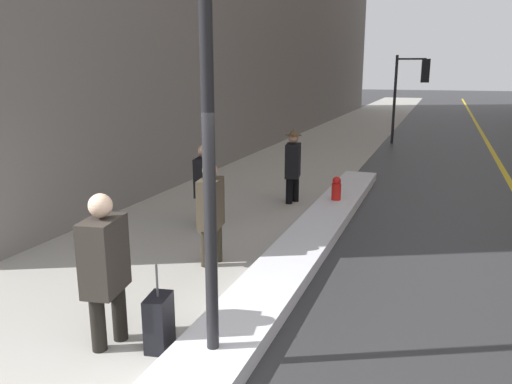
{
  "coord_description": "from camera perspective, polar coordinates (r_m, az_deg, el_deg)",
  "views": [
    {
      "loc": [
        2.18,
        -2.95,
        2.85
      ],
      "look_at": [
        -0.4,
        4.0,
        1.05
      ],
      "focal_mm": 35.0,
      "sensor_mm": 36.0,
      "label": 1
    }
  ],
  "objects": [
    {
      "name": "road_centre_stripe",
      "position": [
        18.27,
        25.87,
        3.3
      ],
      "size": [
        0.16,
        80.0,
        0.0
      ],
      "color": "gold",
      "rests_on": "ground"
    },
    {
      "name": "pedestrian_in_fedora",
      "position": [
        10.92,
        4.24,
        3.33
      ],
      "size": [
        0.38,
        0.55,
        1.65
      ],
      "rotation": [
        0.0,
        0.0,
        -1.4
      ],
      "color": "black",
      "rests_on": "ground"
    },
    {
      "name": "rolling_suitcase",
      "position": [
        5.46,
        -11.01,
        -14.45
      ],
      "size": [
        0.28,
        0.39,
        0.95
      ],
      "rotation": [
        0.0,
        0.0,
        -1.4
      ],
      "color": "black",
      "rests_on": "ground"
    },
    {
      "name": "fire_hydrant",
      "position": [
        10.67,
        9.15,
        -0.11
      ],
      "size": [
        0.2,
        0.2,
        0.7
      ],
      "color": "red",
      "rests_on": "ground"
    },
    {
      "name": "pedestrian_in_glasses",
      "position": [
        7.4,
        -5.19,
        -1.94
      ],
      "size": [
        0.38,
        0.55,
        1.57
      ],
      "rotation": [
        0.0,
        0.0,
        -1.4
      ],
      "color": "#2A241B",
      "rests_on": "ground"
    },
    {
      "name": "pedestrian_trailing",
      "position": [
        5.4,
        -16.84,
        -7.85
      ],
      "size": [
        0.41,
        0.77,
        1.67
      ],
      "rotation": [
        0.0,
        0.0,
        -1.4
      ],
      "color": "black",
      "rests_on": "ground"
    },
    {
      "name": "sidewalk_slab",
      "position": [
        18.65,
        7.21,
        4.76
      ],
      "size": [
        4.0,
        80.0,
        0.01
      ],
      "color": "#9E9B93",
      "rests_on": "ground"
    },
    {
      "name": "snow_bank_curb",
      "position": [
        8.54,
        6.19,
        -5.24
      ],
      "size": [
        0.82,
        11.13,
        0.2
      ],
      "color": "silver",
      "rests_on": "ground"
    },
    {
      "name": "traffic_light_near",
      "position": [
        21.03,
        17.62,
        12.07
      ],
      "size": [
        1.31,
        0.44,
        3.47
      ],
      "rotation": [
        0.0,
        0.0,
        0.16
      ],
      "color": "black",
      "rests_on": "ground"
    },
    {
      "name": "pedestrian_nearside",
      "position": [
        9.34,
        -5.89,
        1.22
      ],
      "size": [
        0.37,
        0.54,
        1.53
      ],
      "rotation": [
        0.0,
        0.0,
        -1.4
      ],
      "color": "black",
      "rests_on": "ground"
    },
    {
      "name": "lamp_post",
      "position": [
        4.46,
        -5.73,
        17.35
      ],
      "size": [
        0.28,
        0.28,
        5.3
      ],
      "color": "black",
      "rests_on": "ground"
    }
  ]
}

